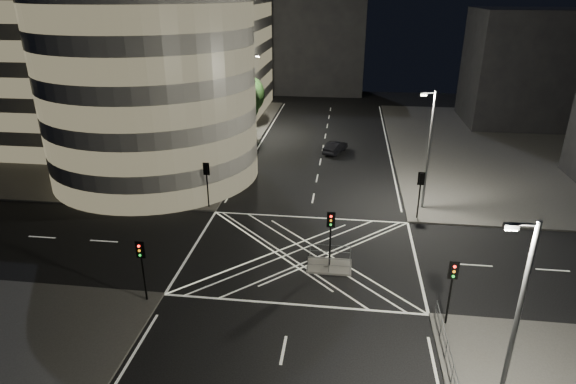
# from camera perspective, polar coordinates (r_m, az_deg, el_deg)

# --- Properties ---
(ground) EXTENTS (120.00, 120.00, 0.00)m
(ground) POSITION_cam_1_polar(r_m,az_deg,el_deg) (34.72, 1.70, -7.36)
(ground) COLOR black
(ground) RESTS_ON ground
(sidewalk_far_left) EXTENTS (42.00, 42.00, 0.15)m
(sidewalk_far_left) POSITION_cam_1_polar(r_m,az_deg,el_deg) (67.41, -21.31, 6.41)
(sidewalk_far_left) COLOR #484643
(sidewalk_far_left) RESTS_ON ground
(sidewalk_far_right) EXTENTS (42.00, 42.00, 0.15)m
(sidewalk_far_right) POSITION_cam_1_polar(r_m,az_deg,el_deg) (64.99, 30.80, 4.12)
(sidewalk_far_right) COLOR #484643
(sidewalk_far_right) RESTS_ON ground
(central_island) EXTENTS (3.00, 2.00, 0.15)m
(central_island) POSITION_cam_1_polar(r_m,az_deg,el_deg) (33.30, 4.91, -8.74)
(central_island) COLOR slate
(central_island) RESTS_ON ground
(office_tower_curved) EXTENTS (30.00, 29.00, 27.20)m
(office_tower_curved) POSITION_cam_1_polar(r_m,az_deg,el_deg) (54.17, -19.34, 16.61)
(office_tower_curved) COLOR #97948F
(office_tower_curved) RESTS_ON sidewalk_far_left
(office_block_rear) EXTENTS (24.00, 16.00, 22.00)m
(office_block_rear) POSITION_cam_1_polar(r_m,az_deg,el_deg) (76.24, -12.33, 17.71)
(office_block_rear) COLOR #97948F
(office_block_rear) RESTS_ON sidewalk_far_left
(building_right_far) EXTENTS (14.00, 12.00, 15.00)m
(building_right_far) POSITION_cam_1_polar(r_m,az_deg,el_deg) (74.26, 26.13, 13.10)
(building_right_far) COLOR black
(building_right_far) RESTS_ON sidewalk_far_right
(building_far_end) EXTENTS (18.00, 8.00, 18.00)m
(building_far_end) POSITION_cam_1_polar(r_m,az_deg,el_deg) (88.50, 2.96, 17.45)
(building_far_end) COLOR black
(building_far_end) RESTS_ON ground
(tree_a) EXTENTS (5.04, 5.04, 7.10)m
(tree_a) POSITION_cam_1_polar(r_m,az_deg,el_deg) (43.10, -11.09, 4.74)
(tree_a) COLOR black
(tree_a) RESTS_ON sidewalk_far_left
(tree_b) EXTENTS (4.75, 4.75, 7.81)m
(tree_b) POSITION_cam_1_polar(r_m,az_deg,el_deg) (48.35, -9.02, 7.96)
(tree_b) COLOR black
(tree_b) RESTS_ON sidewalk_far_left
(tree_c) EXTENTS (3.87, 3.87, 6.51)m
(tree_c) POSITION_cam_1_polar(r_m,az_deg,el_deg) (54.15, -7.25, 8.80)
(tree_c) COLOR black
(tree_c) RESTS_ON sidewalk_far_left
(tree_d) EXTENTS (5.13, 5.13, 7.61)m
(tree_d) POSITION_cam_1_polar(r_m,az_deg,el_deg) (59.73, -5.86, 10.58)
(tree_d) COLOR black
(tree_d) RESTS_ON sidewalk_far_left
(tree_e) EXTENTS (4.27, 4.27, 6.81)m
(tree_e) POSITION_cam_1_polar(r_m,az_deg,el_deg) (65.53, -4.68, 11.45)
(tree_e) COLOR black
(tree_e) RESTS_ON sidewalk_far_left
(traffic_signal_fl) EXTENTS (0.55, 0.22, 4.00)m
(traffic_signal_fl) POSITION_cam_1_polar(r_m,az_deg,el_deg) (41.10, -9.60, 1.82)
(traffic_signal_fl) COLOR black
(traffic_signal_fl) RESTS_ON sidewalk_far_left
(traffic_signal_nl) EXTENTS (0.55, 0.22, 4.00)m
(traffic_signal_nl) POSITION_cam_1_polar(r_m,az_deg,el_deg) (29.64, -16.96, -7.70)
(traffic_signal_nl) COLOR black
(traffic_signal_nl) RESTS_ON sidewalk_near_left
(traffic_signal_fr) EXTENTS (0.55, 0.22, 4.00)m
(traffic_signal_fr) POSITION_cam_1_polar(r_m,az_deg,el_deg) (39.90, 15.42, 0.63)
(traffic_signal_fr) COLOR black
(traffic_signal_fr) RESTS_ON sidewalk_far_right
(traffic_signal_nr) EXTENTS (0.55, 0.22, 4.00)m
(traffic_signal_nr) POSITION_cam_1_polar(r_m,az_deg,el_deg) (27.95, 18.85, -9.97)
(traffic_signal_nr) COLOR black
(traffic_signal_nr) RESTS_ON sidewalk_near_right
(traffic_signal_island) EXTENTS (0.55, 0.22, 4.00)m
(traffic_signal_island) POSITION_cam_1_polar(r_m,az_deg,el_deg) (31.90, 5.08, -4.40)
(traffic_signal_island) COLOR black
(traffic_signal_island) RESTS_ON central_island
(street_lamp_left_near) EXTENTS (1.25, 0.25, 10.00)m
(street_lamp_left_near) POSITION_cam_1_polar(r_m,az_deg,el_deg) (45.20, -8.76, 7.34)
(street_lamp_left_near) COLOR slate
(street_lamp_left_near) RESTS_ON sidewalk_far_left
(street_lamp_left_far) EXTENTS (1.25, 0.25, 10.00)m
(street_lamp_left_far) POSITION_cam_1_polar(r_m,az_deg,el_deg) (62.23, -4.29, 11.83)
(street_lamp_left_far) COLOR slate
(street_lamp_left_far) RESTS_ON sidewalk_far_left
(street_lamp_right_far) EXTENTS (1.25, 0.25, 10.00)m
(street_lamp_right_far) POSITION_cam_1_polar(r_m,az_deg,el_deg) (41.19, 16.30, 5.12)
(street_lamp_right_far) COLOR slate
(street_lamp_right_far) RESTS_ON sidewalk_far_right
(street_lamp_right_near) EXTENTS (1.25, 0.25, 10.00)m
(street_lamp_right_near) POSITION_cam_1_polar(r_m,az_deg,el_deg) (20.96, 25.12, -14.50)
(street_lamp_right_near) COLOR slate
(street_lamp_right_near) RESTS_ON sidewalk_near_right
(railing_island_south) EXTENTS (2.80, 0.06, 1.10)m
(railing_island_south) POSITION_cam_1_polar(r_m,az_deg,el_deg) (32.20, 4.87, -8.63)
(railing_island_south) COLOR slate
(railing_island_south) RESTS_ON central_island
(railing_island_north) EXTENTS (2.80, 0.06, 1.10)m
(railing_island_north) POSITION_cam_1_polar(r_m,az_deg,el_deg) (33.75, 5.02, -7.04)
(railing_island_north) COLOR slate
(railing_island_north) RESTS_ON central_island
(sedan) EXTENTS (2.85, 4.33, 1.35)m
(sedan) POSITION_cam_1_polar(r_m,az_deg,el_deg) (55.86, 5.63, 5.32)
(sedan) COLOR black
(sedan) RESTS_ON ground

